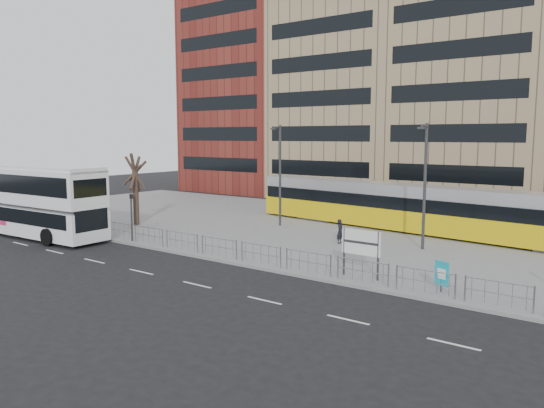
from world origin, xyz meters
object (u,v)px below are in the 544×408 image
Objects in this scene: lamp_post_east at (425,181)px; station_sign at (361,245)px; pedestrian at (340,231)px; tram at (425,209)px; traffic_light_west at (131,211)px; ad_panel at (442,274)px; bare_tree at (134,152)px; double_decker_bus at (34,198)px; lamp_post_west at (280,171)px.

station_sign is at bearing -90.10° from lamp_post_east.
station_sign reaches higher than pedestrian.
tram is at bearing -26.77° from pedestrian.
ad_panel is at bearing -0.04° from traffic_light_west.
bare_tree is at bearing 136.34° from traffic_light_west.
lamp_post_west reaches higher than double_decker_bus.
station_sign is 21.58m from bare_tree.
ad_panel is (27.40, 3.22, -1.74)m from double_decker_bus.
double_decker_bus is at bearing -135.41° from tram.
station_sign is at bearing -160.02° from ad_panel.
double_decker_bus is 27.23m from tram.
traffic_light_west is (-20.09, -0.72, 1.18)m from ad_panel.
ad_panel is 0.18× the size of lamp_post_west.
ad_panel is (3.96, -0.06, -0.82)m from station_sign.
pedestrian is at bearing 11.00° from bare_tree.
lamp_post_east reaches higher than double_decker_bus.
pedestrian is 0.50× the size of traffic_light_west.
lamp_post_west is at bearing -153.55° from tram.
traffic_light_west is (-14.24, -14.13, 0.29)m from tram.
lamp_post_west is at bearing 141.14° from station_sign.
bare_tree is at bearing -144.92° from lamp_post_west.
ad_panel is 9.61m from lamp_post_east.
double_decker_bus is at bearing -154.24° from lamp_post_east.
station_sign is at bearing -39.44° from lamp_post_west.
tram is 6.17m from lamp_post_east.
traffic_light_west is at bearing -176.65° from station_sign.
tram is at bearing 134.41° from ad_panel.
lamp_post_west is 0.98× the size of bare_tree.
lamp_post_west is at bearing 169.00° from ad_panel.
tram is at bearing 42.70° from traffic_light_west.
bare_tree is at bearing -145.64° from tram.
double_decker_bus is at bearing -110.43° from bare_tree.
lamp_post_east is (11.92, -1.77, -0.03)m from lamp_post_west.
ad_panel is at bearing -130.25° from pedestrian.
bare_tree is at bearing 97.83° from pedestrian.
traffic_light_west is at bearing -151.36° from lamp_post_east.
traffic_light_west reaches higher than ad_panel.
tram reaches higher than pedestrian.
station_sign is 8.42m from lamp_post_east.
double_decker_bus is 0.44× the size of tram.
bare_tree reaches higher than double_decker_bus.
double_decker_bus is 23.68m from station_sign.
double_decker_bus is at bearing -163.22° from traffic_light_west.
double_decker_bus is at bearing 114.81° from pedestrian.
ad_panel is at bearing -8.07° from bare_tree.
tram reaches higher than station_sign.
tram reaches higher than ad_panel.
tram is 9.22× the size of traffic_light_west.
lamp_post_west is (-15.87, 9.86, 3.38)m from ad_panel.
pedestrian reaches higher than ad_panel.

